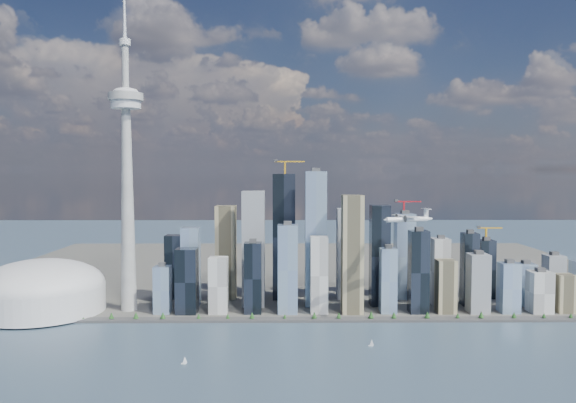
{
  "coord_description": "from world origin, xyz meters",
  "views": [
    {
      "loc": [
        -42.52,
        -613.93,
        236.68
      ],
      "look_at": [
        -35.67,
        260.0,
        186.75
      ],
      "focal_mm": 35.0,
      "sensor_mm": 36.0,
      "label": 1
    }
  ],
  "objects_px": {
    "dome_stadium": "(42,290)",
    "sailboat_east": "(371,344)",
    "sailboat_west": "(184,361)",
    "airplane": "(408,219)",
    "needle_tower": "(127,170)"
  },
  "relations": [
    {
      "from": "dome_stadium",
      "to": "sailboat_east",
      "type": "bearing_deg",
      "value": -18.79
    },
    {
      "from": "sailboat_west",
      "to": "sailboat_east",
      "type": "height_order",
      "value": "sailboat_east"
    },
    {
      "from": "dome_stadium",
      "to": "airplane",
      "type": "height_order",
      "value": "airplane"
    },
    {
      "from": "airplane",
      "to": "sailboat_east",
      "type": "xyz_separation_m",
      "value": [
        -66.89,
        -88.29,
        -160.48
      ]
    },
    {
      "from": "airplane",
      "to": "sailboat_east",
      "type": "bearing_deg",
      "value": -142.21
    },
    {
      "from": "needle_tower",
      "to": "dome_stadium",
      "type": "distance_m",
      "value": 241.4
    },
    {
      "from": "sailboat_east",
      "to": "needle_tower",
      "type": "bearing_deg",
      "value": 170.84
    },
    {
      "from": "dome_stadium",
      "to": "airplane",
      "type": "bearing_deg",
      "value": -8.5
    },
    {
      "from": "sailboat_east",
      "to": "dome_stadium",
      "type": "bearing_deg",
      "value": 178.33
    },
    {
      "from": "dome_stadium",
      "to": "airplane",
      "type": "xyz_separation_m",
      "value": [
        581.95,
        -86.99,
        124.47
      ]
    },
    {
      "from": "needle_tower",
      "to": "sailboat_east",
      "type": "relative_size",
      "value": 51.58
    },
    {
      "from": "dome_stadium",
      "to": "needle_tower",
      "type": "bearing_deg",
      "value": 4.09
    },
    {
      "from": "needle_tower",
      "to": "airplane",
      "type": "relative_size",
      "value": 6.95
    },
    {
      "from": "needle_tower",
      "to": "sailboat_east",
      "type": "height_order",
      "value": "needle_tower"
    },
    {
      "from": "needle_tower",
      "to": "airplane",
      "type": "distance_m",
      "value": 458.15
    }
  ]
}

